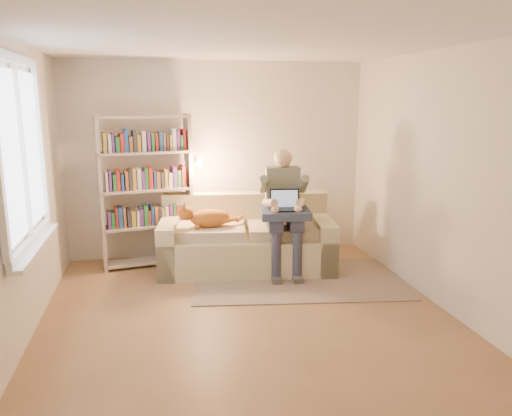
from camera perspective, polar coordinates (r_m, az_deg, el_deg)
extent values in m
plane|color=brown|center=(4.99, -0.78, -12.63)|extent=(4.50, 4.50, 0.00)
cube|color=white|center=(4.55, -0.88, 18.56)|extent=(4.00, 4.50, 0.02)
cube|color=silver|center=(4.66, -25.76, 1.13)|extent=(0.02, 4.50, 2.60)
cube|color=silver|center=(5.34, 20.80, 2.84)|extent=(0.02, 4.50, 2.60)
cube|color=silver|center=(6.79, -4.39, 5.50)|extent=(4.00, 0.02, 2.60)
cube|color=silver|center=(2.48, 8.98, -6.80)|extent=(4.00, 0.02, 2.60)
plane|color=white|center=(4.80, -25.24, 5.71)|extent=(0.00, 1.50, 1.50)
cube|color=white|center=(4.79, -26.01, 15.13)|extent=(0.05, 1.50, 0.08)
cube|color=white|center=(4.94, -24.28, -3.41)|extent=(0.05, 1.50, 0.08)
cube|color=white|center=(4.80, -25.12, 5.72)|extent=(0.04, 0.05, 1.50)
cube|color=white|center=(4.94, -23.78, -3.96)|extent=(0.12, 1.52, 0.04)
cube|color=beige|center=(6.31, -1.08, -5.00)|extent=(2.25, 1.25, 0.45)
cube|color=beige|center=(6.56, -1.25, -0.23)|extent=(2.15, 0.51, 0.46)
cube|color=beige|center=(6.32, -9.86, -4.26)|extent=(0.34, 0.98, 0.64)
cube|color=beige|center=(6.40, 7.57, -3.97)|extent=(0.34, 0.98, 0.64)
cube|color=#CAB893|center=(6.18, -5.54, -2.66)|extent=(0.99, 0.76, 0.13)
cube|color=#CAB893|center=(6.22, 3.36, -2.52)|extent=(0.99, 0.76, 0.13)
cube|color=slate|center=(6.19, 3.04, 2.13)|extent=(0.44, 0.28, 0.57)
sphere|color=#DCAC81|center=(6.11, 3.10, 5.71)|extent=(0.23, 0.23, 0.23)
cube|color=#343849|center=(5.99, 2.12, -1.54)|extent=(0.23, 0.48, 0.18)
cube|color=#343849|center=(6.02, 4.47, -1.50)|extent=(0.23, 0.48, 0.18)
cylinder|color=#343849|center=(5.87, 2.32, -5.59)|extent=(0.12, 0.12, 0.60)
cylinder|color=#343849|center=(5.90, 4.72, -5.52)|extent=(0.12, 0.12, 0.60)
ellipsoid|color=orange|center=(6.11, -5.58, -1.18)|extent=(0.52, 0.32, 0.22)
sphere|color=orange|center=(6.06, -8.25, -0.62)|extent=(0.17, 0.17, 0.17)
cylinder|color=orange|center=(6.16, -3.16, -1.42)|extent=(0.24, 0.08, 0.07)
cube|color=#2D394E|center=(5.96, 3.47, -0.61)|extent=(0.64, 0.55, 0.09)
cube|color=black|center=(5.91, 3.53, -0.16)|extent=(0.38, 0.29, 0.02)
cube|color=black|center=(6.00, 3.40, 1.09)|extent=(0.36, 0.13, 0.23)
plane|color=#8CA5CC|center=(6.00, 3.40, 1.09)|extent=(0.33, 0.13, 0.31)
cube|color=beige|center=(6.39, -17.34, 1.48)|extent=(0.09, 0.29, 1.93)
cube|color=beige|center=(6.55, -7.66, 2.19)|extent=(0.09, 0.29, 1.93)
cube|color=beige|center=(6.67, -12.08, -5.88)|extent=(1.18, 0.47, 0.03)
cube|color=beige|center=(6.54, -12.26, -1.97)|extent=(1.18, 0.47, 0.03)
cube|color=beige|center=(6.44, -12.45, 2.07)|extent=(1.18, 0.47, 0.03)
cube|color=beige|center=(6.38, -12.65, 6.22)|extent=(1.18, 0.47, 0.03)
cube|color=beige|center=(6.35, -12.84, 10.15)|extent=(1.18, 0.47, 0.03)
cube|color=#B2261E|center=(6.51, -12.32, -0.86)|extent=(1.00, 0.39, 0.23)
cube|color=#1E4C8C|center=(6.42, -12.51, 3.22)|extent=(1.00, 0.39, 0.23)
cube|color=#995933|center=(6.37, -12.71, 7.39)|extent=(1.00, 0.39, 0.23)
cylinder|color=silver|center=(6.52, -8.39, 2.68)|extent=(0.10, 0.10, 0.04)
cone|color=silver|center=(6.39, -6.76, 5.18)|extent=(0.15, 0.17, 0.16)
cube|color=gray|center=(6.02, 4.86, -8.11)|extent=(2.63, 1.77, 0.01)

